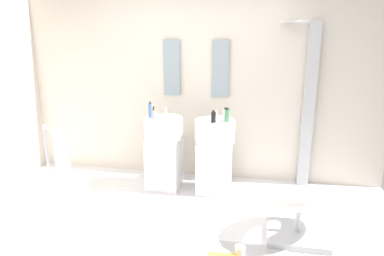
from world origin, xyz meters
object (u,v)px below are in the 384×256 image
object	(u,v)px
soap_bottle_blue	(150,110)
soap_bottle_white	(225,115)
pedestal_sink_left	(164,150)
soap_bottle_grey	(154,115)
pedestal_sink_right	(214,153)
towel_rack	(59,154)
lounge_chair	(299,204)
soap_bottle_amber	(154,112)
soap_bottle_black	(213,117)
soap_bottle_green	(227,115)
coffee_mug	(240,251)
shower_column	(308,103)

from	to	relation	value
soap_bottle_blue	soap_bottle_white	distance (m)	0.90
pedestal_sink_left	soap_bottle_grey	xyz separation A→B (m)	(-0.08, -0.12, 0.48)
soap_bottle_white	soap_bottle_grey	size ratio (longest dim) A/B	1.16
pedestal_sink_right	soap_bottle_grey	bearing A→B (deg)	-170.47
pedestal_sink_right	soap_bottle_grey	distance (m)	0.87
towel_rack	lounge_chair	bearing A→B (deg)	-3.53
soap_bottle_white	soap_bottle_amber	bearing A→B (deg)	176.59
soap_bottle_black	soap_bottle_green	world-z (taller)	soap_bottle_green
lounge_chair	coffee_mug	world-z (taller)	lounge_chair
shower_column	coffee_mug	world-z (taller)	shower_column
pedestal_sink_left	soap_bottle_blue	distance (m)	0.54
shower_column	soap_bottle_amber	bearing A→B (deg)	-169.22
soap_bottle_black	soap_bottle_green	xyz separation A→B (m)	(0.15, 0.07, 0.01)
pedestal_sink_left	soap_bottle_green	distance (m)	0.93
pedestal_sink_left	coffee_mug	world-z (taller)	pedestal_sink_left
pedestal_sink_left	shower_column	bearing A→B (deg)	13.38
shower_column	coffee_mug	xyz separation A→B (m)	(-0.69, -1.71, -1.02)
pedestal_sink_right	soap_bottle_amber	world-z (taller)	soap_bottle_amber
coffee_mug	soap_bottle_green	xyz separation A→B (m)	(-0.25, 1.24, 0.93)
soap_bottle_grey	pedestal_sink_left	bearing A→B (deg)	55.61
pedestal_sink_left	soap_bottle_amber	distance (m)	0.50
shower_column	soap_bottle_green	distance (m)	1.06
soap_bottle_white	soap_bottle_black	distance (m)	0.18
coffee_mug	soap_bottle_amber	size ratio (longest dim) A/B	0.79
soap_bottle_blue	soap_bottle_amber	world-z (taller)	soap_bottle_blue
coffee_mug	shower_column	bearing A→B (deg)	68.00
lounge_chair	pedestal_sink_left	bearing A→B (deg)	150.42
shower_column	soap_bottle_amber	xyz separation A→B (m)	(-1.86, -0.35, -0.12)
soap_bottle_white	soap_bottle_amber	xyz separation A→B (m)	(-0.89, 0.05, -0.02)
shower_column	soap_bottle_grey	xyz separation A→B (m)	(-1.81, -0.53, -0.11)
pedestal_sink_right	towel_rack	size ratio (longest dim) A/B	1.06
soap_bottle_blue	soap_bottle_black	world-z (taller)	soap_bottle_blue
pedestal_sink_right	shower_column	bearing A→B (deg)	20.63
soap_bottle_amber	soap_bottle_blue	bearing A→B (deg)	-95.28
towel_rack	soap_bottle_grey	size ratio (longest dim) A/B	7.18
pedestal_sink_left	soap_bottle_green	world-z (taller)	soap_bottle_green
soap_bottle_green	soap_bottle_grey	bearing A→B (deg)	-175.97
shower_column	soap_bottle_black	xyz separation A→B (m)	(-1.09, -0.54, -0.11)
pedestal_sink_right	lounge_chair	world-z (taller)	pedestal_sink_right
towel_rack	soap_bottle_black	xyz separation A→B (m)	(1.61, 0.60, 0.34)
soap_bottle_amber	soap_bottle_black	distance (m)	0.79
towel_rack	shower_column	bearing A→B (deg)	22.79
pedestal_sink_right	lounge_chair	distance (m)	1.28
lounge_chair	soap_bottle_amber	world-z (taller)	soap_bottle_amber
pedestal_sink_left	soap_bottle_white	xyz separation A→B (m)	(0.76, 0.00, 0.49)
soap_bottle_white	coffee_mug	bearing A→B (deg)	-77.87
soap_bottle_amber	lounge_chair	bearing A→B (deg)	-29.03
shower_column	soap_bottle_black	size ratio (longest dim) A/B	14.58
pedestal_sink_left	lounge_chair	size ratio (longest dim) A/B	0.98
soap_bottle_amber	pedestal_sink_right	bearing A→B (deg)	-4.16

